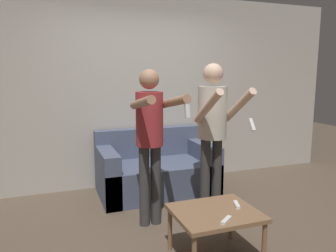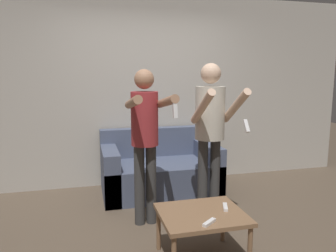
{
  "view_description": "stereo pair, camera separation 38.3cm",
  "coord_description": "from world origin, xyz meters",
  "px_view_note": "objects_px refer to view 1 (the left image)",
  "views": [
    {
      "loc": [
        -1.21,
        -2.9,
        1.61
      ],
      "look_at": [
        0.11,
        0.71,
        0.98
      ],
      "focal_mm": 35.0,
      "sensor_mm": 36.0,
      "label": 1
    },
    {
      "loc": [
        -0.84,
        -3.02,
        1.61
      ],
      "look_at": [
        0.11,
        0.71,
        0.98
      ],
      "focal_mm": 35.0,
      "sensor_mm": 36.0,
      "label": 2
    }
  ],
  "objects_px": {
    "person_standing_left": "(150,131)",
    "person_standing_right": "(213,123)",
    "coffee_table": "(215,216)",
    "couch": "(156,171)",
    "remote_near": "(226,220)",
    "remote_far": "(237,204)"
  },
  "relations": [
    {
      "from": "couch",
      "to": "person_standing_left",
      "type": "xyz_separation_m",
      "value": [
        -0.36,
        -0.93,
        0.73
      ]
    },
    {
      "from": "person_standing_right",
      "to": "remote_near",
      "type": "relative_size",
      "value": 12.19
    },
    {
      "from": "couch",
      "to": "coffee_table",
      "type": "distance_m",
      "value": 1.73
    },
    {
      "from": "person_standing_left",
      "to": "person_standing_right",
      "type": "distance_m",
      "value": 0.72
    },
    {
      "from": "couch",
      "to": "remote_far",
      "type": "xyz_separation_m",
      "value": [
        0.2,
        -1.69,
        0.16
      ]
    },
    {
      "from": "person_standing_left",
      "to": "remote_far",
      "type": "distance_m",
      "value": 1.11
    },
    {
      "from": "coffee_table",
      "to": "person_standing_left",
      "type": "bearing_deg",
      "value": 112.85
    },
    {
      "from": "coffee_table",
      "to": "couch",
      "type": "bearing_deg",
      "value": 89.19
    },
    {
      "from": "remote_near",
      "to": "remote_far",
      "type": "distance_m",
      "value": 0.35
    },
    {
      "from": "person_standing_left",
      "to": "coffee_table",
      "type": "distance_m",
      "value": 1.07
    },
    {
      "from": "person_standing_right",
      "to": "person_standing_left",
      "type": "bearing_deg",
      "value": -179.19
    },
    {
      "from": "person_standing_left",
      "to": "coffee_table",
      "type": "relative_size",
      "value": 2.3
    },
    {
      "from": "person_standing_left",
      "to": "coffee_table",
      "type": "xyz_separation_m",
      "value": [
        0.33,
        -0.79,
        -0.63
      ]
    },
    {
      "from": "person_standing_left",
      "to": "person_standing_right",
      "type": "relative_size",
      "value": 0.96
    },
    {
      "from": "coffee_table",
      "to": "remote_near",
      "type": "relative_size",
      "value": 5.1
    },
    {
      "from": "person_standing_right",
      "to": "remote_near",
      "type": "height_order",
      "value": "person_standing_right"
    },
    {
      "from": "couch",
      "to": "person_standing_left",
      "type": "bearing_deg",
      "value": -111.09
    },
    {
      "from": "person_standing_right",
      "to": "coffee_table",
      "type": "distance_m",
      "value": 1.12
    },
    {
      "from": "person_standing_right",
      "to": "coffee_table",
      "type": "xyz_separation_m",
      "value": [
        -0.38,
        -0.8,
        -0.68
      ]
    },
    {
      "from": "couch",
      "to": "person_standing_right",
      "type": "xyz_separation_m",
      "value": [
        0.36,
        -0.92,
        0.78
      ]
    },
    {
      "from": "person_standing_right",
      "to": "couch",
      "type": "bearing_deg",
      "value": 111.33
    },
    {
      "from": "remote_far",
      "to": "remote_near",
      "type": "bearing_deg",
      "value": -135.03
    }
  ]
}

